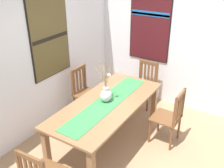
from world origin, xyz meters
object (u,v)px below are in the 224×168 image
(chair_1, at_px, (85,91))
(painting_on_back_wall, at_px, (50,36))
(painting_on_side_wall, at_px, (150,28))
(chair_0, at_px, (145,83))
(centerpiece_vase, at_px, (106,94))
(dining_table, at_px, (107,108))
(chair_3, at_px, (170,116))

(chair_1, distance_m, painting_on_back_wall, 1.20)
(chair_1, distance_m, painting_on_side_wall, 1.73)
(chair_0, bearing_deg, chair_1, 139.76)
(centerpiece_vase, xyz_separation_m, painting_on_side_wall, (1.71, 0.10, 0.62))
(dining_table, xyz_separation_m, centerpiece_vase, (0.03, 0.04, 0.22))
(dining_table, bearing_deg, centerpiece_vase, 53.11)
(centerpiece_vase, distance_m, painting_on_back_wall, 1.33)
(chair_3, height_order, painting_on_side_wall, painting_on_side_wall)
(chair_3, relative_size, painting_on_side_wall, 0.73)
(dining_table, distance_m, painting_on_side_wall, 1.93)
(painting_on_side_wall, bearing_deg, painting_on_back_wall, 147.53)
(dining_table, xyz_separation_m, chair_3, (0.53, -0.82, -0.16))
(chair_1, xyz_separation_m, chair_3, (0.02, -1.63, 0.00))
(centerpiece_vase, relative_size, chair_3, 0.70)
(chair_0, bearing_deg, dining_table, -178.85)
(dining_table, height_order, painting_on_side_wall, painting_on_side_wall)
(chair_0, bearing_deg, centerpiece_vase, 179.67)
(dining_table, distance_m, painting_on_back_wall, 1.49)
(chair_1, height_order, chair_3, chair_3)
(dining_table, bearing_deg, chair_3, -57.29)
(chair_0, bearing_deg, painting_on_back_wall, 139.17)
(chair_1, bearing_deg, centerpiece_vase, -121.47)
(dining_table, distance_m, chair_1, 0.97)
(centerpiece_vase, xyz_separation_m, chair_1, (0.48, 0.78, -0.38))
(painting_on_back_wall, bearing_deg, chair_1, -42.19)
(dining_table, bearing_deg, painting_on_side_wall, 4.49)
(dining_table, relative_size, chair_0, 2.37)
(centerpiece_vase, height_order, chair_3, centerpiece_vase)
(chair_1, relative_size, chair_3, 1.00)
(chair_0, distance_m, chair_1, 1.22)
(chair_0, distance_m, painting_on_back_wall, 2.06)
(painting_on_back_wall, distance_m, painting_on_side_wall, 1.93)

